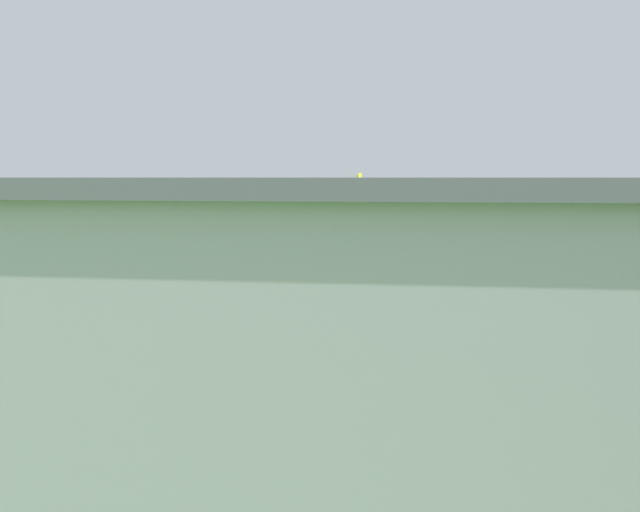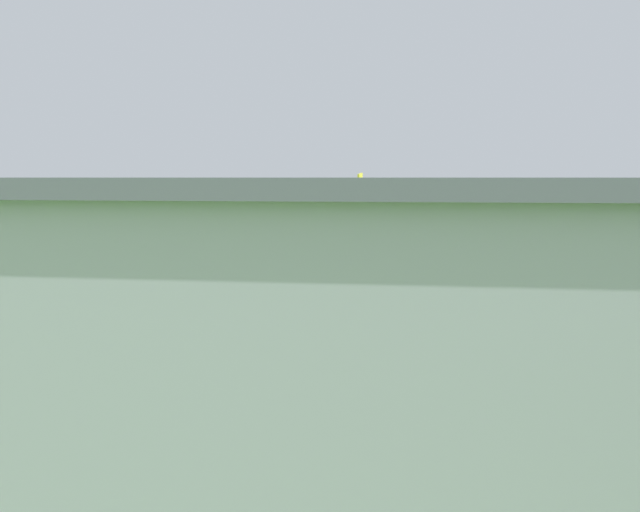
{
  "view_description": "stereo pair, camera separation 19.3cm",
  "coord_description": "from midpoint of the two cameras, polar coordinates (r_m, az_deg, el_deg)",
  "views": [
    {
      "loc": [
        -11.27,
        60.35,
        7.39
      ],
      "look_at": [
        -3.41,
        13.06,
        3.85
      ],
      "focal_mm": 59.92,
      "sensor_mm": 36.0,
      "label": 1
    },
    {
      "loc": [
        -11.46,
        60.32,
        7.39
      ],
      "look_at": [
        -3.41,
        13.06,
        3.85
      ],
      "focal_mm": 59.92,
      "sensor_mm": 36.0,
      "label": 2
    }
  ],
  "objects": [
    {
      "name": "hangar",
      "position": [
        24.21,
        -11.09,
        -4.62
      ],
      "size": [
        34.15,
        15.18,
        7.38
      ],
      "color": "#B7BCC6",
      "rests_on": "ground_plane"
    },
    {
      "name": "ground_plane",
      "position": [
        61.84,
        -1.0,
        -2.64
      ],
      "size": [
        400.0,
        400.0,
        0.0
      ],
      "primitive_type": "plane",
      "color": "#47752D"
    },
    {
      "name": "biplane",
      "position": [
        62.32,
        2.69,
        2.75
      ],
      "size": [
        8.09,
        6.76,
        3.62
      ],
      "color": "yellow"
    }
  ]
}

